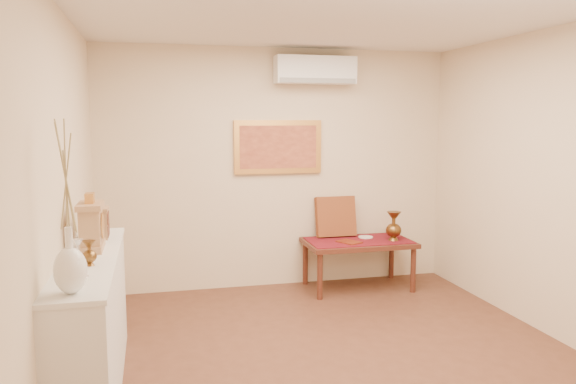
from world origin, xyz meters
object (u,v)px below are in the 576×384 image
object	(u,v)px
white_vase	(67,209)
low_table	(358,246)
wooden_chest	(98,223)
mantel_clock	(91,226)
brass_urn_tall	(394,223)
display_ledge	(93,325)

from	to	relation	value
white_vase	low_table	size ratio (longest dim) A/B	0.77
wooden_chest	mantel_clock	bearing A→B (deg)	-91.59
brass_urn_tall	display_ledge	world-z (taller)	display_ledge
brass_urn_tall	low_table	world-z (taller)	brass_urn_tall
display_ledge	wooden_chest	size ratio (longest dim) A/B	8.28
white_vase	low_table	xyz separation A→B (m)	(2.68, 2.73, -0.96)
brass_urn_tall	display_ledge	bearing A→B (deg)	-149.80
brass_urn_tall	mantel_clock	bearing A→B (deg)	-152.70
brass_urn_tall	display_ledge	size ratio (longest dim) A/B	0.20
white_vase	brass_urn_tall	xyz separation A→B (m)	(3.06, 2.63, -0.68)
brass_urn_tall	display_ledge	distance (m)	3.54
white_vase	brass_urn_tall	size ratio (longest dim) A/B	2.31
wooden_chest	low_table	size ratio (longest dim) A/B	0.20
white_vase	wooden_chest	bearing A→B (deg)	89.28
mantel_clock	wooden_chest	distance (m)	0.40
wooden_chest	white_vase	bearing A→B (deg)	-90.72
mantel_clock	wooden_chest	bearing A→B (deg)	88.41
wooden_chest	low_table	bearing A→B (deg)	25.64
white_vase	wooden_chest	xyz separation A→B (m)	(0.02, 1.45, -0.34)
display_ledge	low_table	world-z (taller)	display_ledge
white_vase	wooden_chest	distance (m)	1.49
white_vase	brass_urn_tall	distance (m)	4.09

